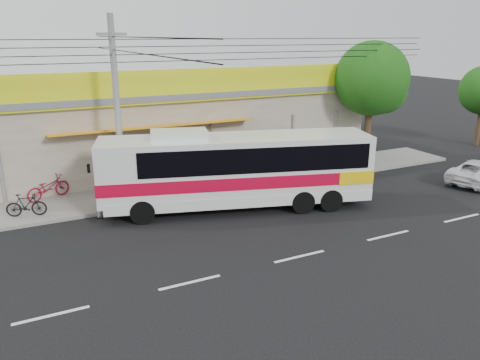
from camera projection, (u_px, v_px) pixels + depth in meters
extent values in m
plane|color=black|center=(264.00, 230.00, 18.21)|extent=(120.00, 120.00, 0.00)
cube|color=gray|center=(206.00, 186.00, 23.33)|extent=(30.00, 3.20, 0.15)
cube|color=gray|center=(169.00, 127.00, 27.53)|extent=(22.00, 8.00, 4.20)
cube|color=#505257|center=(168.00, 88.00, 26.86)|extent=(22.60, 8.60, 0.30)
cube|color=#D1DD13|center=(193.00, 85.00, 23.16)|extent=(22.00, 0.24, 1.60)
cube|color=#A70911|center=(154.00, 87.00, 22.29)|extent=(9.00, 0.10, 1.20)
cube|color=#136D29|center=(303.00, 80.00, 25.87)|extent=(2.40, 0.10, 1.10)
cube|color=navy|center=(342.00, 78.00, 27.01)|extent=(2.20, 0.10, 1.10)
cube|color=orange|center=(157.00, 127.00, 22.73)|extent=(10.00, 1.20, 0.37)
cube|color=silver|center=(236.00, 168.00, 20.03)|extent=(11.69, 5.47, 2.77)
cube|color=#BC0828|center=(236.00, 176.00, 20.13)|extent=(11.73, 5.52, 0.53)
cube|color=#E3BB0B|center=(346.00, 170.00, 20.96)|extent=(2.15, 2.78, 0.57)
cube|color=black|center=(252.00, 154.00, 19.95)|extent=(9.86, 4.98, 1.05)
cube|color=black|center=(99.00, 165.00, 18.95)|extent=(0.73, 2.06, 1.43)
cube|color=silver|center=(179.00, 135.00, 19.16)|extent=(2.57, 1.92, 0.34)
cylinder|color=black|center=(142.00, 212.00, 18.73)|extent=(1.04, 0.57, 0.99)
cylinder|color=black|center=(143.00, 195.00, 20.76)|extent=(1.04, 0.57, 0.99)
cylinder|color=black|center=(331.00, 200.00, 20.06)|extent=(1.04, 0.57, 0.99)
cylinder|color=black|center=(314.00, 185.00, 22.09)|extent=(1.04, 0.57, 0.99)
imported|color=maroon|center=(48.00, 187.00, 21.13)|extent=(2.16, 1.54, 1.08)
imported|color=black|center=(26.00, 205.00, 19.12)|extent=(1.66, 0.87, 0.96)
imported|color=silver|center=(480.00, 172.00, 23.89)|extent=(4.65, 3.07, 1.19)
cylinder|color=slate|center=(118.00, 114.00, 19.86)|extent=(0.26, 0.26, 8.13)
cube|color=slate|center=(111.00, 34.00, 18.89)|extent=(1.22, 0.12, 0.12)
cylinder|color=#372716|center=(367.00, 132.00, 27.57)|extent=(0.40, 0.40, 3.56)
sphere|color=#0E430F|center=(372.00, 79.00, 26.64)|extent=(4.23, 4.23, 4.23)
sphere|color=#0E430F|center=(384.00, 90.00, 26.84)|extent=(2.67, 2.67, 2.67)
cylinder|color=#372716|center=(479.00, 126.00, 31.87)|extent=(0.31, 0.31, 2.73)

